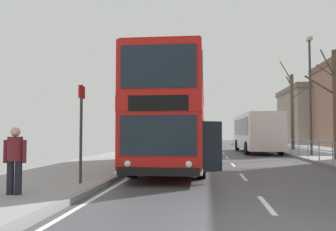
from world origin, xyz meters
The scene contains 9 objects.
double_decker_bus_main centered at (-2.69, 9.98, 2.31)m, with size 3.27×10.79×4.41m.
background_bus_far_lane centered at (2.65, 23.26, 1.65)m, with size 2.83×9.86×3.02m.
pedestrian_railing_far_kerb centered at (4.45, 16.34, 0.82)m, with size 0.05×29.27×1.01m.
pedestrian_companion centered at (-5.69, 2.41, 1.01)m, with size 0.55×0.36×1.55m.
bus_stop_sign_near centered at (-4.83, 4.33, 1.85)m, with size 0.08×0.44×2.79m.
street_lamp_far_side centered at (5.38, 17.96, 4.55)m, with size 0.28×0.60×7.61m.
bare_tree_far_00 centered at (6.20, 26.22, 3.67)m, with size 2.32×2.83×7.58m.
bare_tree_far_01 centered at (5.73, 14.44, 3.28)m, with size 3.03×3.04×5.95m.
background_building_00 centered at (15.74, 47.14, 4.07)m, with size 11.25×13.64×8.09m.
Camera 1 is at (-1.28, -5.22, 1.55)m, focal length 37.21 mm.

